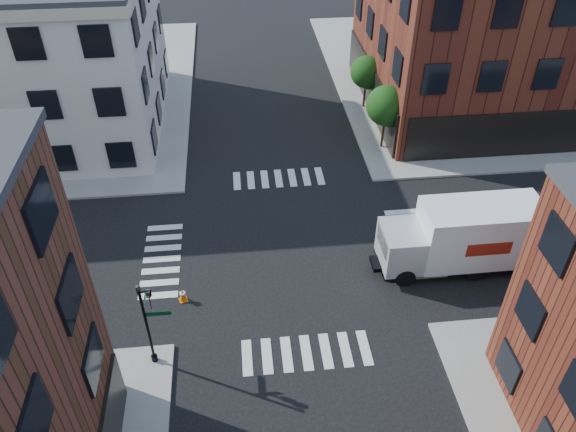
{
  "coord_description": "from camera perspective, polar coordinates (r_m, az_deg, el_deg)",
  "views": [
    {
      "loc": [
        -2.5,
        -22.91,
        20.78
      ],
      "look_at": [
        -0.12,
        -0.08,
        2.5
      ],
      "focal_mm": 35.0,
      "sensor_mm": 36.0,
      "label": 1
    }
  ],
  "objects": [
    {
      "name": "tree_near",
      "position": [
        38.65,
        10.0,
        10.81
      ],
      "size": [
        2.69,
        2.69,
        4.49
      ],
      "color": "black",
      "rests_on": "ground"
    },
    {
      "name": "sidewalk_ne",
      "position": [
        53.94,
        21.02,
        13.44
      ],
      "size": [
        30.0,
        30.0,
        0.15
      ],
      "primitive_type": "cube",
      "color": "gray",
      "rests_on": "ground"
    },
    {
      "name": "building_ne",
      "position": [
        47.56,
        24.49,
        17.17
      ],
      "size": [
        25.0,
        16.0,
        12.0
      ],
      "primitive_type": "cube",
      "color": "#481A12",
      "rests_on": "ground"
    },
    {
      "name": "sidewalk_nw",
      "position": [
        51.95,
        -26.74,
        10.89
      ],
      "size": [
        30.0,
        30.0,
        0.15
      ],
      "primitive_type": "cube",
      "color": "gray",
      "rests_on": "ground"
    },
    {
      "name": "box_truck",
      "position": [
        30.26,
        17.48,
        -1.98
      ],
      "size": [
        8.53,
        2.73,
        3.84
      ],
      "rotation": [
        0.0,
        0.0,
        0.01
      ],
      "color": "silver",
      "rests_on": "ground"
    },
    {
      "name": "ground",
      "position": [
        31.04,
        0.2,
        -3.5
      ],
      "size": [
        120.0,
        120.0,
        0.0
      ],
      "primitive_type": "plane",
      "color": "black",
      "rests_on": "ground"
    },
    {
      "name": "tree_far",
      "position": [
        43.98,
        8.05,
        14.13
      ],
      "size": [
        2.43,
        2.43,
        4.07
      ],
      "color": "black",
      "rests_on": "ground"
    },
    {
      "name": "traffic_cone",
      "position": [
        28.59,
        -10.64,
        -7.9
      ],
      "size": [
        0.52,
        0.52,
        0.76
      ],
      "rotation": [
        0.0,
        0.0,
        0.3
      ],
      "color": "#E06209",
      "rests_on": "ground"
    },
    {
      "name": "signal_pole",
      "position": [
        24.55,
        -14.08,
        -9.93
      ],
      "size": [
        1.29,
        1.24,
        4.6
      ],
      "color": "black",
      "rests_on": "ground"
    }
  ]
}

